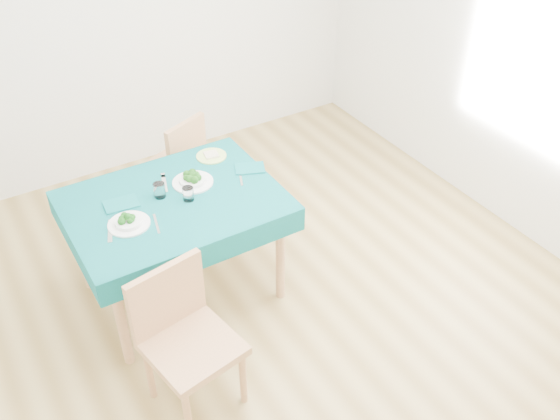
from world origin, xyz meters
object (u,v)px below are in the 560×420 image
table (179,248)px  bowl_near (128,220)px  side_plate (211,156)px  chair_near (190,330)px  chair_far (172,162)px  bowl_far (192,178)px

table → bowl_near: 0.53m
table → bowl_near: bearing=-163.5°
bowl_near → side_plate: bowl_near is taller
bowl_near → chair_near: bearing=-88.2°
chair_near → chair_far: size_ratio=1.20×
chair_near → chair_far: bearing=59.8°
table → chair_near: 0.90m
chair_far → bowl_far: size_ratio=3.62×
chair_near → side_plate: (0.70, 1.15, 0.21)m
chair_near → bowl_near: chair_near is taller
side_plate → chair_near: bearing=-121.4°
bowl_far → side_plate: (0.24, 0.22, -0.03)m
table → chair_near: chair_near is taller
chair_near → bowl_near: size_ratio=4.59×
chair_near → table: bearing=60.8°
bowl_far → side_plate: 0.32m
bowl_near → bowl_far: bowl_far is taller
chair_far → bowl_far: chair_far is taller
side_plate → bowl_far: bearing=-137.3°
table → bowl_far: bowl_far is taller
chair_near → bowl_far: bearing=53.4°
chair_near → bowl_near: bearing=81.8°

